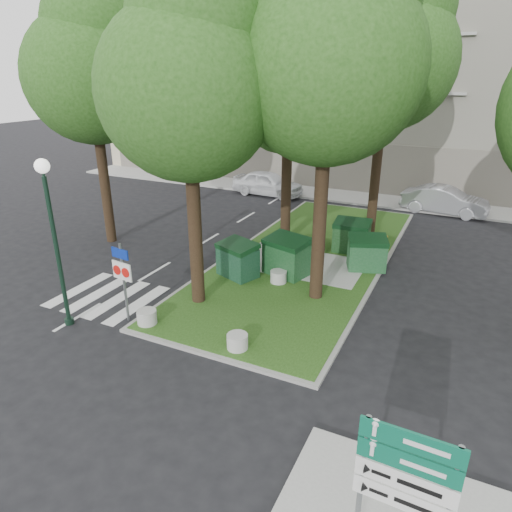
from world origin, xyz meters
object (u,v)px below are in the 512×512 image
Objects in this scene: bollard_mid at (278,276)px; dumpster_d at (367,253)px; tree_median_near_right at (333,47)px; tree_street_left at (92,63)px; car_silver at (445,200)px; directional_sign at (405,483)px; car_white at (268,183)px; tree_median_far at (391,46)px; tree_median_mid at (291,81)px; dumpster_b at (287,256)px; bollard_right at (237,341)px; traffic_sign_pole at (123,272)px; dumpster_a at (238,259)px; street_lamp at (52,225)px; tree_median_near_left at (190,73)px; litter_bin at (383,243)px; dumpster_c at (352,236)px.

dumpster_d is at bearing 45.30° from bollard_mid.
tree_median_near_right is at bearing -14.53° from bollard_mid.
tree_street_left is 2.42× the size of car_silver.
car_white is (-11.51, 20.83, -1.22)m from directional_sign.
tree_median_far is 4.24× the size of directional_sign.
car_silver is at bearing -84.02° from car_white.
tree_median_far is at bearing 88.47° from tree_median_near_right.
tree_median_mid is 2.20× the size of car_silver.
dumpster_b reaches higher than bollard_right.
traffic_sign_pole reaches higher than car_silver.
car_white reaches higher than dumpster_a.
tree_median_mid reaches higher than traffic_sign_pole.
street_lamp is at bearing 163.35° from directional_sign.
tree_median_near_left reaches higher than litter_bin.
dumpster_d is at bearing 51.50° from dumpster_b.
dumpster_b is at bearing 122.29° from directional_sign.
street_lamp is (-3.01, -2.98, -4.08)m from tree_median_near_left.
dumpster_a is at bearing 85.52° from tree_median_near_left.
dumpster_d is at bearing -19.94° from tree_median_mid.
dumpster_c reaches higher than dumpster_a.
dumpster_d is (1.03, -1.62, -0.02)m from dumpster_c.
tree_median_far is 11.81m from car_white.
traffic_sign_pole is at bearing -123.25° from litter_bin.
tree_median_near_left is at bearing -101.84° from dumpster_b.
tree_median_far is at bearing 83.89° from bollard_right.
directional_sign is (9.00, -4.52, 0.32)m from traffic_sign_pole.
dumpster_d is at bearing 106.87° from directional_sign.
street_lamp reaches higher than dumpster_b.
dumpster_c is at bearing 102.32° from dumpster_d.
tree_median_far is at bearing -118.90° from car_white.
car_silver is (3.08, 8.14, -0.05)m from dumpster_c.
tree_median_far reaches higher than tree_median_near_right.
dumpster_c is 8.82m from bollard_right.
car_silver is (13.46, 11.34, -6.90)m from tree_street_left.
tree_median_near_left is at bearing 140.96° from directional_sign.
dumpster_a is 5.06m from dumpster_d.
dumpster_b is at bearing -149.28° from car_white.
tree_median_far is 17.54× the size of litter_bin.
tree_median_mid is 5.27× the size of dumpster_b.
dumpster_c is 0.91× the size of dumpster_d.
dumpster_a is at bearing 159.62° from car_silver.
tree_median_mid is at bearing 123.69° from tree_median_near_right.
dumpster_a is 1.68m from bollard_mid.
tree_median_far is 19.57× the size of bollard_mid.
dumpster_b is 11.39m from directional_sign.
dumpster_b is at bearing 61.35° from tree_median_near_left.
bollard_right is at bearing -39.90° from tree_median_near_left.
dumpster_b is (1.78, 3.26, -6.47)m from tree_median_near_left.
tree_median_near_right is 7.85m from bollard_mid.
litter_bin is at bearing 53.47° from street_lamp.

